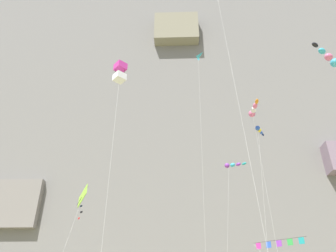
{
  "coord_description": "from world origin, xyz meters",
  "views": [
    {
      "loc": [
        -0.15,
        -2.88,
        3.54
      ],
      "look_at": [
        -0.95,
        20.94,
        16.93
      ],
      "focal_mm": 34.28,
      "sensor_mm": 36.0,
      "label": 1
    }
  ],
  "objects": [
    {
      "name": "kite_box_low_left",
      "position": [
        -4.52,
        16.54,
        19.25
      ],
      "size": [
        1.13,
        1.69,
        20.1
      ],
      "color": "#CC3399",
      "rests_on": "ground"
    },
    {
      "name": "kite_windsock_far_right",
      "position": [
        6.49,
        33.97,
        18.53
      ],
      "size": [
        4.53,
        4.35,
        19.03
      ],
      "color": "purple",
      "rests_on": "ground"
    },
    {
      "name": "kite_diamond_high_left",
      "position": [
        -9.02,
        25.78,
        12.28
      ],
      "size": [
        1.99,
        5.1,
        13.72
      ],
      "color": "#8CCC33",
      "rests_on": "ground"
    },
    {
      "name": "kite_delta_high_right",
      "position": [
        2.6,
        31.17,
        31.2
      ],
      "size": [
        1.13,
        2.45,
        33.56
      ],
      "color": "#38B2D1",
      "rests_on": "ground"
    },
    {
      "name": "cliff_face",
      "position": [
        -0.02,
        62.44,
        42.16
      ],
      "size": [
        180.0,
        25.87,
        84.35
      ],
      "color": "slate",
      "rests_on": "ground"
    },
    {
      "name": "kite_windsock_mid_center",
      "position": [
        8.33,
        27.57,
        22.45
      ],
      "size": [
        0.8,
        3.79,
        23.0
      ],
      "color": "pink",
      "rests_on": "ground"
    },
    {
      "name": "kite_windsock_low_center",
      "position": [
        9.09,
        29.23,
        20.73
      ],
      "size": [
        3.41,
        5.13,
        21.12
      ],
      "color": "blue",
      "rests_on": "ground"
    },
    {
      "name": "kite_banner_far_left",
      "position": [
        9.34,
        29.22,
        8.47
      ],
      "size": [
        4.76,
        5.44,
        9.01
      ],
      "color": "black",
      "rests_on": "ground"
    },
    {
      "name": "kite_windsock_front_field",
      "position": [
        15.37,
        22.57,
        25.47
      ],
      "size": [
        3.95,
        4.55,
        26.11
      ],
      "color": "#38B2D1",
      "rests_on": "ground"
    }
  ]
}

